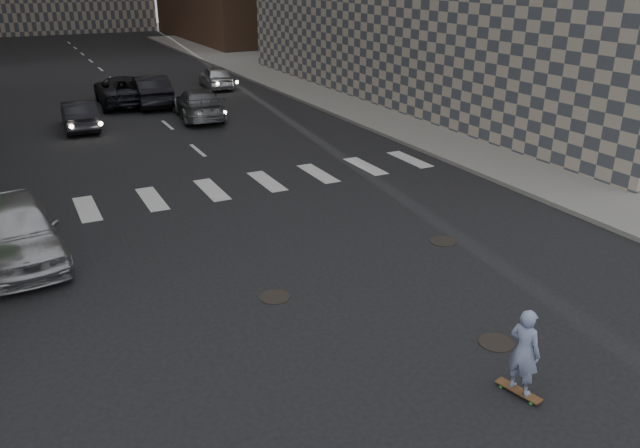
# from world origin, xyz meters

# --- Properties ---
(ground) EXTENTS (160.00, 160.00, 0.00)m
(ground) POSITION_xyz_m (0.00, 0.00, 0.00)
(ground) COLOR black
(ground) RESTS_ON ground
(sidewalk_right) EXTENTS (13.00, 80.00, 0.15)m
(sidewalk_right) POSITION_xyz_m (14.50, 20.00, 0.07)
(sidewalk_right) COLOR gray
(sidewalk_right) RESTS_ON ground
(manhole_a) EXTENTS (0.70, 0.70, 0.02)m
(manhole_a) POSITION_xyz_m (1.20, -2.50, 0.01)
(manhole_a) COLOR black
(manhole_a) RESTS_ON ground
(manhole_b) EXTENTS (0.70, 0.70, 0.02)m
(manhole_b) POSITION_xyz_m (-2.00, 1.20, 0.01)
(manhole_b) COLOR black
(manhole_b) RESTS_ON ground
(manhole_c) EXTENTS (0.70, 0.70, 0.02)m
(manhole_c) POSITION_xyz_m (3.30, 2.00, 0.01)
(manhole_c) COLOR black
(manhole_c) RESTS_ON ground
(skateboarder) EXTENTS (0.51, 0.87, 1.68)m
(skateboarder) POSITION_xyz_m (0.44, -3.92, 0.88)
(skateboarder) COLOR brown
(skateboarder) RESTS_ON ground
(silver_sedan) EXTENTS (2.35, 4.90, 1.61)m
(silver_sedan) POSITION_xyz_m (-7.00, 5.93, 0.81)
(silver_sedan) COLOR #B1B4B8
(silver_sedan) RESTS_ON ground
(traffic_car_a) EXTENTS (1.58, 4.12, 1.34)m
(traffic_car_a) POSITION_xyz_m (-3.76, 20.00, 0.67)
(traffic_car_a) COLOR black
(traffic_car_a) RESTS_ON ground
(traffic_car_b) EXTENTS (2.64, 5.23, 1.46)m
(traffic_car_b) POSITION_xyz_m (1.79, 19.74, 0.73)
(traffic_car_b) COLOR #5C5E64
(traffic_car_b) RESTS_ON ground
(traffic_car_c) EXTENTS (2.86, 5.69, 1.55)m
(traffic_car_c) POSITION_xyz_m (-0.95, 24.93, 0.77)
(traffic_car_c) COLOR black
(traffic_car_c) RESTS_ON ground
(traffic_car_d) EXTENTS (2.07, 4.19, 1.37)m
(traffic_car_d) POSITION_xyz_m (5.20, 27.55, 0.69)
(traffic_car_d) COLOR silver
(traffic_car_d) RESTS_ON ground
(traffic_car_e) EXTENTS (2.00, 5.02, 1.62)m
(traffic_car_e) POSITION_xyz_m (0.38, 24.00, 0.81)
(traffic_car_e) COLOR black
(traffic_car_e) RESTS_ON ground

